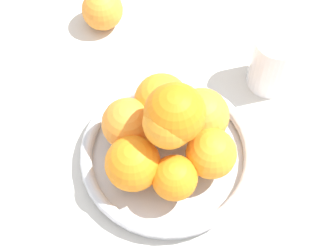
# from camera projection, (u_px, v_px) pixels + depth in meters

# --- Properties ---
(ground_plane) EXTENTS (4.00, 4.00, 0.00)m
(ground_plane) POSITION_uv_depth(u_px,v_px,m) (168.00, 160.00, 0.85)
(ground_plane) COLOR beige
(fruit_bowl) EXTENTS (0.26, 0.26, 0.03)m
(fruit_bowl) POSITION_uv_depth(u_px,v_px,m) (168.00, 155.00, 0.84)
(fruit_bowl) COLOR silver
(fruit_bowl) RESTS_ON ground_plane
(orange_pile) EXTENTS (0.19, 0.19, 0.15)m
(orange_pile) POSITION_uv_depth(u_px,v_px,m) (169.00, 130.00, 0.78)
(orange_pile) COLOR orange
(orange_pile) RESTS_ON fruit_bowl
(stray_orange) EXTENTS (0.07, 0.07, 0.07)m
(stray_orange) POSITION_uv_depth(u_px,v_px,m) (102.00, 10.00, 0.95)
(stray_orange) COLOR orange
(stray_orange) RESTS_ON ground_plane
(drinking_glass) EXTENTS (0.07, 0.07, 0.11)m
(drinking_glass) POSITION_uv_depth(u_px,v_px,m) (274.00, 61.00, 0.88)
(drinking_glass) COLOR white
(drinking_glass) RESTS_ON ground_plane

